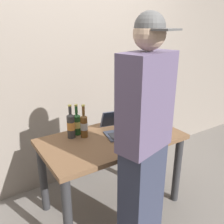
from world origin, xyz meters
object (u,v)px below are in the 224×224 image
at_px(person_figure, 144,144).
at_px(coffee_mug, 161,128).
at_px(beer_bottle_amber, 71,125).
at_px(beer_bottle_green, 84,125).
at_px(laptop, 121,128).
at_px(beer_bottle_brown, 77,123).

distance_m(person_figure, coffee_mug, 0.68).
bearing_deg(beer_bottle_amber, person_figure, -71.50).
relative_size(beer_bottle_green, person_figure, 0.17).
distance_m(beer_bottle_amber, beer_bottle_green, 0.12).
xyz_separation_m(laptop, person_figure, (-0.20, -0.59, 0.14)).
bearing_deg(beer_bottle_green, laptop, -16.14).
bearing_deg(beer_bottle_brown, beer_bottle_green, -71.58).
bearing_deg(laptop, coffee_mug, -30.77).
bearing_deg(person_figure, beer_bottle_brown, 102.24).
bearing_deg(beer_bottle_green, beer_bottle_brown, 108.42).
relative_size(laptop, beer_bottle_amber, 1.25).
distance_m(laptop, beer_bottle_amber, 0.48).
height_order(laptop, person_figure, person_figure).
bearing_deg(beer_bottle_amber, beer_bottle_brown, 27.21).
distance_m(beer_bottle_amber, coffee_mug, 0.86).
distance_m(laptop, beer_bottle_green, 0.36).
bearing_deg(laptop, beer_bottle_brown, 153.13).
height_order(beer_bottle_brown, beer_bottle_green, beer_bottle_green).
height_order(laptop, coffee_mug, laptop).
relative_size(beer_bottle_green, coffee_mug, 3.11).
xyz_separation_m(person_figure, coffee_mug, (0.54, 0.39, -0.14)).
relative_size(laptop, beer_bottle_green, 1.27).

